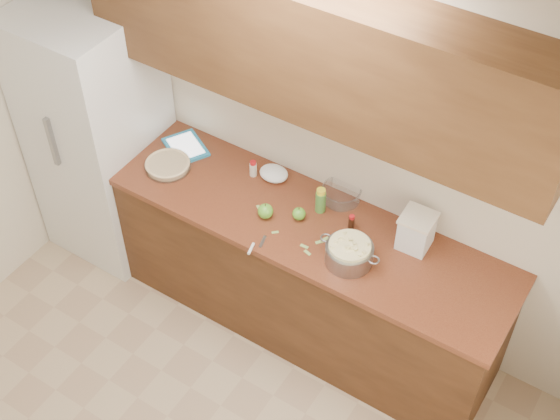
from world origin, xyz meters
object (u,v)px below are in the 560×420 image
Objects in this scene: colander at (349,253)px; pie at (168,165)px; flour_canister at (416,231)px; tablet at (186,147)px.

pie is at bearing 177.33° from colander.
pie is 1.55m from flour_canister.
tablet is at bearing -178.71° from flour_canister.
colander is 0.39m from flour_canister.
pie is 1.27× the size of flour_canister.
colander is at bearing -2.67° from pie.
tablet is (-1.30, 0.26, -0.05)m from colander.
pie is 0.20m from tablet.
colander reaches higher than tablet.
colander is 1.59× the size of flour_canister.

